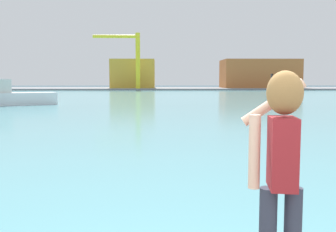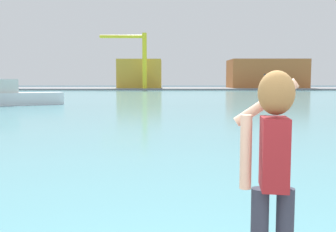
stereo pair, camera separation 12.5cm
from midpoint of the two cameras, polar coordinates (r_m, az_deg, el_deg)
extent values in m
plane|color=#334751|center=(52.09, -0.35, 2.83)|extent=(220.00, 220.00, 0.00)
cube|color=#599EA8|center=(54.09, -0.37, 2.93)|extent=(140.00, 100.00, 0.02)
cube|color=gray|center=(94.06, -0.67, 4.06)|extent=(140.00, 20.00, 0.39)
cube|color=maroon|center=(3.15, 15.39, -5.25)|extent=(0.25, 0.37, 0.56)
sphere|color=#E0B293|center=(3.10, 15.60, 3.14)|extent=(0.22, 0.22, 0.22)
ellipsoid|color=olive|center=(3.08, 15.71, 3.31)|extent=(0.28, 0.26, 0.34)
cylinder|color=#E0B293|center=(3.09, 11.46, -5.17)|extent=(0.09, 0.09, 0.58)
cylinder|color=#E0B293|center=(3.31, 14.17, 1.92)|extent=(0.53, 0.16, 0.40)
cube|color=black|center=(3.43, 14.00, 4.87)|extent=(0.02, 0.07, 0.14)
cube|color=white|center=(37.08, -22.81, 2.30)|extent=(8.46, 5.45, 1.11)
cube|color=gold|center=(93.40, -5.20, 6.21)|extent=(10.23, 8.37, 6.72)
cube|color=#B26633|center=(97.18, 13.22, 6.06)|extent=(17.87, 10.46, 6.75)
cylinder|color=yellow|center=(86.44, -4.49, 8.10)|extent=(1.00, 1.00, 12.17)
cylinder|color=yellow|center=(87.24, -7.80, 11.52)|extent=(9.81, 0.78, 0.70)
camera|label=1|loc=(0.06, -90.59, -0.05)|focal=41.44mm
camera|label=2|loc=(0.06, 89.41, 0.05)|focal=41.44mm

